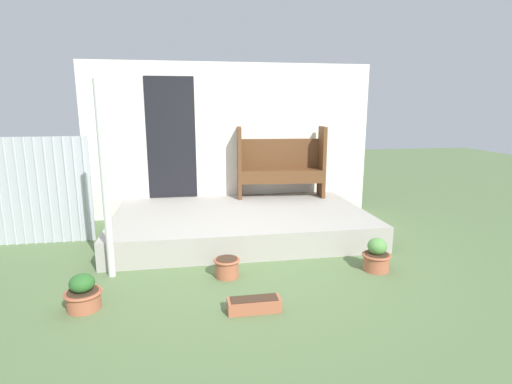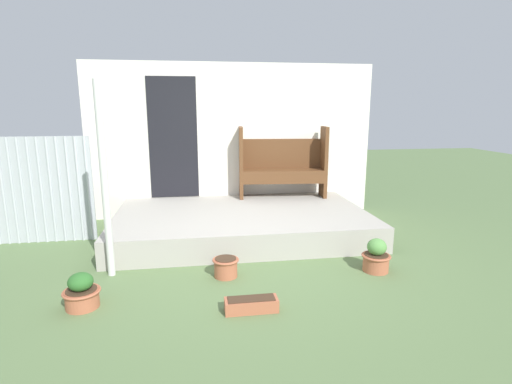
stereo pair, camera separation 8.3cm
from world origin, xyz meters
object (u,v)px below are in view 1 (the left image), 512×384
object	(u,v)px
flower_pot_middle	(227,267)
support_post	(105,182)
flower_pot_left	(83,294)
planter_box_rect	(254,305)
bench	(281,163)
flower_pot_right	(377,256)

from	to	relation	value
flower_pot_middle	support_post	bearing A→B (deg)	169.22
flower_pot_left	planter_box_rect	world-z (taller)	flower_pot_left
flower_pot_left	flower_pot_middle	bearing A→B (deg)	19.19
bench	flower_pot_right	distance (m)	2.68
flower_pot_middle	flower_pot_right	distance (m)	1.75
flower_pot_left	flower_pot_middle	world-z (taller)	flower_pot_left
support_post	flower_pot_left	distance (m)	1.19
flower_pot_left	flower_pot_middle	size ratio (longest dim) A/B	1.17
flower_pot_left	flower_pot_right	size ratio (longest dim) A/B	0.90
bench	flower_pot_right	size ratio (longest dim) A/B	3.82
support_post	planter_box_rect	distance (m)	2.07
bench	flower_pot_left	world-z (taller)	bench
bench	planter_box_rect	world-z (taller)	bench
bench	flower_pot_right	world-z (taller)	bench
flower_pot_right	support_post	bearing A→B (deg)	173.29
flower_pot_left	planter_box_rect	distance (m)	1.62
flower_pot_right	planter_box_rect	xyz separation A→B (m)	(-1.57, -0.70, -0.11)
support_post	bench	size ratio (longest dim) A/B	1.44
bench	flower_pot_right	bearing A→B (deg)	-71.81
flower_pot_middle	flower_pot_right	size ratio (longest dim) A/B	0.76
flower_pot_middle	flower_pot_right	bearing A→B (deg)	-3.67
flower_pot_right	flower_pot_middle	bearing A→B (deg)	176.33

